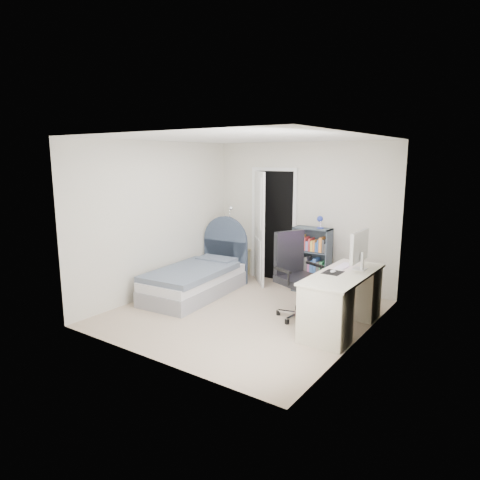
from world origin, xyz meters
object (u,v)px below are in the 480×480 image
Objects in this scene: bed at (198,278)px; floor_lamp at (230,251)px; bookcase at (312,263)px; desk at (343,298)px; nightstand at (236,255)px; office_chair at (295,271)px.

floor_lamp is (-0.02, 0.94, 0.30)m from bed.
desk is (1.01, -1.18, -0.10)m from bookcase.
floor_lamp is 2.72m from desk.
desk is at bearing -0.57° from bed.
desk reaches higher than nightstand.
bed is 3.38× the size of nightstand.
floor_lamp reaches higher than office_chair.
floor_lamp is at bearing -172.28° from bookcase.
office_chair reaches higher than nightstand.
bookcase is (1.52, 1.15, 0.24)m from bed.
bed is at bearing -179.21° from office_chair.
bookcase is at bearing 7.72° from floor_lamp.
nightstand is 0.43× the size of floor_lamp.
floor_lamp is at bearing -69.79° from nightstand.
floor_lamp reaches higher than bed.
bookcase is at bearing 37.18° from bed.
nightstand is 2.33m from office_chair.
nightstand is 1.67m from bookcase.
office_chair reaches higher than bed.
floor_lamp is 1.55m from bookcase.
office_chair is at bearing 176.12° from desk.
floor_lamp is at bearing 90.94° from bed.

